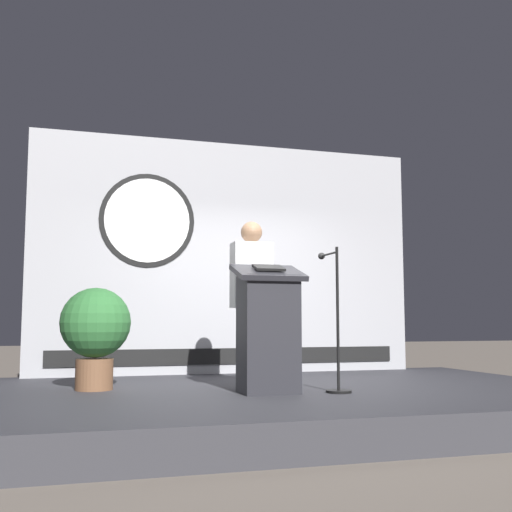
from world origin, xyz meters
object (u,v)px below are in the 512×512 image
Objects in this scene: speaker_person at (251,302)px; potted_plant at (95,328)px; podium at (268,329)px; microphone_stand at (336,341)px.

potted_plant is (-1.52, 0.25, -0.26)m from speaker_person.
podium is 1.71m from potted_plant.
speaker_person reaches higher than podium.
podium is 0.66m from microphone_stand.
podium is 0.72× the size of speaker_person.
speaker_person is (-0.02, 0.48, 0.27)m from podium.
podium is 0.55m from speaker_person.
speaker_person is at bearing 139.18° from microphone_stand.
microphone_stand is (0.67, -0.58, -0.38)m from speaker_person.
potted_plant is (-2.18, 0.83, 0.12)m from microphone_stand.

